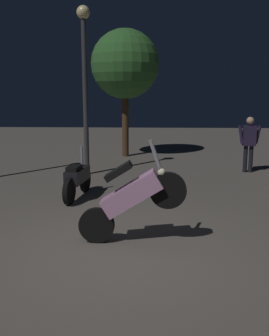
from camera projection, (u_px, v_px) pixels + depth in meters
The scene contains 6 objects.
ground_plane at pixel (118, 253), 5.58m from camera, with size 40.00×40.00×0.00m, color #605951.
motorcycle_pink_foreground at pixel (131, 197), 5.78m from camera, with size 1.66×0.33×1.63m.
motorcycle_black_parked_left at pixel (77, 178), 8.42m from camera, with size 0.43×1.66×1.11m.
person_rider_beside at pixel (249, 140), 11.02m from camera, with size 0.66×0.25×1.62m.
streetlamp_far at pixel (85, 69), 10.35m from camera, with size 0.36×0.36×4.58m.
tree_left_bg at pixel (125, 65), 13.36m from camera, with size 2.42×2.42×4.50m.
Camera 1 is at (0.46, -5.21, 2.32)m, focal length 40.58 mm.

